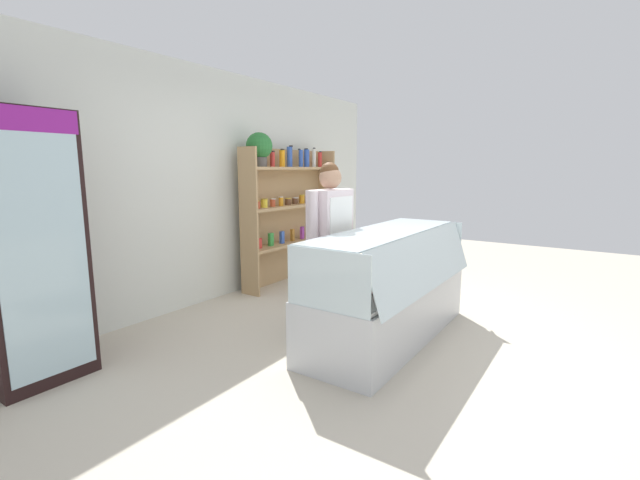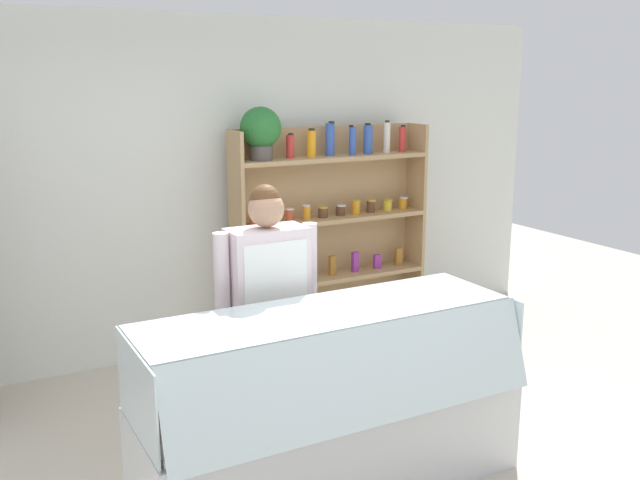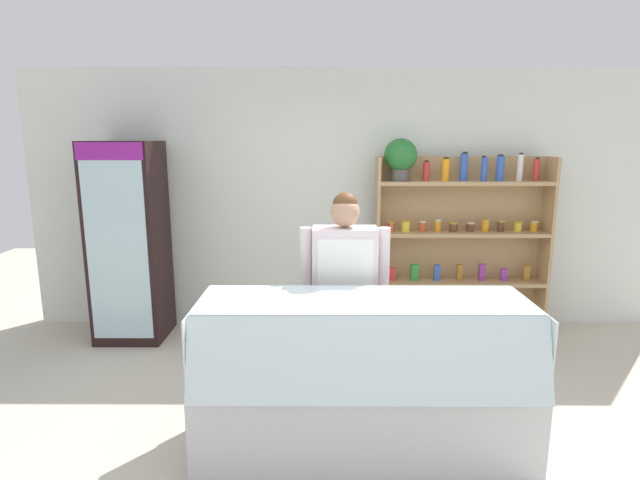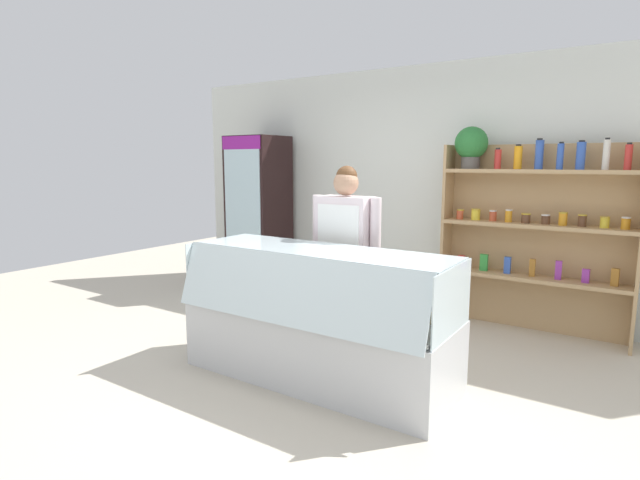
# 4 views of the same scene
# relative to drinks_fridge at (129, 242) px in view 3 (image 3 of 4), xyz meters

# --- Properties ---
(ground_plane) EXTENTS (12.00, 12.00, 0.00)m
(ground_plane) POSITION_rel_drinks_fridge_xyz_m (2.22, -1.84, -0.99)
(ground_plane) COLOR beige
(back_wall) EXTENTS (6.80, 0.10, 2.70)m
(back_wall) POSITION_rel_drinks_fridge_xyz_m (2.22, 0.44, 0.36)
(back_wall) COLOR silver
(back_wall) RESTS_ON ground
(drinks_fridge) EXTENTS (0.65, 0.62, 1.97)m
(drinks_fridge) POSITION_rel_drinks_fridge_xyz_m (0.00, 0.00, 0.00)
(drinks_fridge) COLOR black
(drinks_fridge) RESTS_ON ground
(shelving_unit) EXTENTS (1.74, 0.32, 2.00)m
(shelving_unit) POSITION_rel_drinks_fridge_xyz_m (3.21, 0.15, 0.17)
(shelving_unit) COLOR tan
(shelving_unit) RESTS_ON ground
(deli_display_case) EXTENTS (2.09, 0.80, 1.01)m
(deli_display_case) POSITION_rel_drinks_fridge_xyz_m (2.17, -1.89, -0.67)
(deli_display_case) COLOR silver
(deli_display_case) RESTS_ON ground
(shop_clerk) EXTENTS (0.66, 0.25, 1.62)m
(shop_clerk) POSITION_rel_drinks_fridge_xyz_m (2.08, -1.31, -0.03)
(shop_clerk) COLOR #2D2D38
(shop_clerk) RESTS_ON ground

